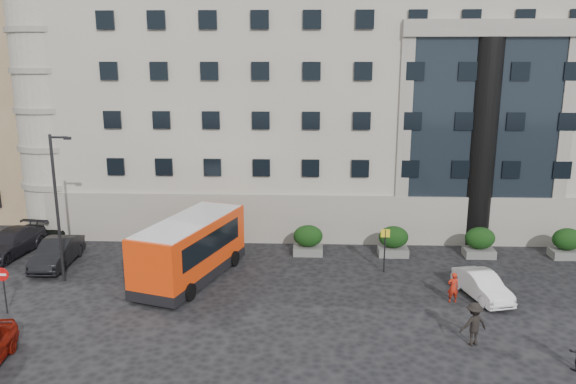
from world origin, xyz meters
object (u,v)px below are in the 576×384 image
Objects in this scene: hedge_d at (480,242)px; minibus at (190,247)px; parked_car_c at (10,243)px; pedestrian_a at (453,287)px; hedge_e at (567,243)px; parked_car_d at (67,222)px; street_lamp at (58,203)px; hedge_c at (393,241)px; hedge_b at (308,240)px; pedestrian_c at (474,324)px; white_taxi at (482,285)px; no_entry_sign at (3,281)px; bus_stop_sign at (385,243)px; red_truck at (78,198)px; hedge_a at (224,239)px; parked_car_b at (57,253)px.

minibus reaches higher than hedge_d.
minibus is at bearing -7.26° from parked_car_c.
hedge_e is at bearing -147.38° from pedestrian_a.
street_lamp is at bearing -57.92° from parked_car_d.
hedge_c reaches higher than parked_car_d.
pedestrian_a is at bearing -141.60° from hedge_e.
pedestrian_c is (7.01, -10.89, 0.01)m from hedge_b.
white_taxi is 1.73m from pedestrian_a.
street_lamp reaches higher than hedge_e.
hedge_d is 24.27m from street_lamp.
parked_car_c is at bearing -177.44° from minibus.
no_entry_sign reaches higher than parked_car_d.
bus_stop_sign is 23.48m from red_truck.
hedge_e is 22.37m from minibus.
street_lamp reaches higher than pedestrian_a.
hedge_d is 0.29× the size of red_truck.
bus_stop_sign reaches higher than parked_car_c.
hedge_b is 0.23× the size of street_lamp.
hedge_e is at bearing 0.00° from hedge_a.
red_truck is 28.96m from white_taxi.
pedestrian_c is at bearing -8.59° from minibus.
hedge_c is at bearing -98.42° from pedestrian_c.
no_entry_sign is (-9.00, -8.84, 0.72)m from hedge_a.
bus_stop_sign reaches higher than hedge_e.
white_taxi is (21.94, -1.26, -3.72)m from street_lamp.
street_lamp is 12.61m from red_truck.
minibus is at bearing -28.51° from parked_car_d.
street_lamp is at bearing -165.33° from hedge_c.
bus_stop_sign is 0.53× the size of parked_car_b.
minibus reaches higher than parked_car_d.
hedge_e reaches higher than white_taxi.
street_lamp is 7.26m from minibus.
white_taxi is at bearing -2.58° from parked_car_c.
hedge_a is 13.75m from red_truck.
hedge_d is at bearing -125.15° from pedestrian_c.
hedge_c is at bearing 0.00° from hedge_b.
minibus is (-1.16, -4.17, 0.91)m from hedge_a.
pedestrian_c is at bearing -41.74° from hedge_a.
hedge_a and hedge_d have the same top height.
minibus reaches higher than bus_stop_sign.
parked_car_c is (-3.65, 1.61, 0.00)m from parked_car_b.
hedge_c is at bearing -79.17° from pedestrian_a.
red_truck is at bearing 168.15° from hedge_e.
minibus is 2.14× the size of white_taxi.
hedge_e is 0.39× the size of parked_car_b.
red_truck is (-17.10, 6.86, 0.71)m from hedge_b.
hedge_d is 0.47× the size of white_taxi.
hedge_a is 15.26m from white_taxi.
minibus is at bearing -169.24° from hedge_e.
minibus is at bearing -55.52° from red_truck.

